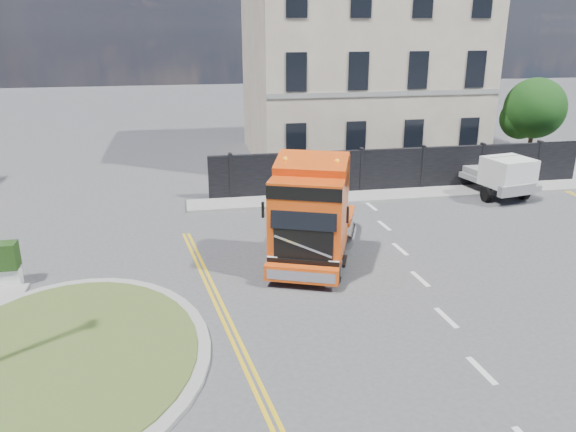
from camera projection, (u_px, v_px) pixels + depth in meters
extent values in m
plane|color=#424244|center=(324.00, 281.00, 17.12)|extent=(120.00, 120.00, 0.00)
cylinder|color=gray|center=(64.00, 358.00, 13.09)|extent=(6.80, 6.80, 0.12)
cylinder|color=#364B1E|center=(64.00, 355.00, 13.07)|extent=(6.20, 6.20, 0.05)
cube|color=black|center=(402.00, 169.00, 26.21)|extent=(18.00, 0.25, 2.00)
cube|color=silver|center=(565.00, 162.00, 27.70)|extent=(2.60, 0.12, 2.00)
cube|color=beige|center=(358.00, 60.00, 31.73)|extent=(12.00, 10.00, 11.00)
cylinder|color=#382619|center=(530.00, 145.00, 30.42)|extent=(0.24, 0.24, 2.40)
sphere|color=#103712|center=(535.00, 108.00, 29.77)|extent=(3.20, 3.20, 3.20)
sphere|color=#103712|center=(521.00, 119.00, 30.25)|extent=(2.20, 2.20, 2.20)
cube|color=gray|center=(408.00, 194.00, 25.68)|extent=(20.00, 1.60, 0.12)
cube|color=black|center=(316.00, 234.00, 19.14)|extent=(4.03, 5.96, 0.40)
cube|color=#DF4A0F|center=(309.00, 214.00, 17.31)|extent=(2.88, 2.93, 2.47)
cube|color=#DF4A0F|center=(314.00, 174.00, 17.84)|extent=(2.34, 1.54, 1.23)
cube|color=black|center=(304.00, 214.00, 16.14)|extent=(1.83, 0.75, 0.93)
cube|color=#DF4A0F|center=(302.00, 274.00, 16.45)|extent=(2.16, 1.09, 0.48)
cylinder|color=black|center=(275.00, 263.00, 17.28)|extent=(0.60, 0.96, 0.92)
cylinder|color=gray|center=(275.00, 263.00, 17.28)|extent=(0.48, 0.59, 0.50)
cylinder|color=black|center=(336.00, 268.00, 16.95)|extent=(0.60, 0.96, 0.92)
cylinder|color=gray|center=(336.00, 268.00, 16.95)|extent=(0.48, 0.59, 0.50)
cylinder|color=black|center=(293.00, 229.00, 20.19)|extent=(0.60, 0.96, 0.92)
cylinder|color=gray|center=(293.00, 229.00, 20.19)|extent=(0.48, 0.59, 0.50)
cylinder|color=black|center=(346.00, 232.00, 19.86)|extent=(0.60, 0.96, 0.92)
cylinder|color=gray|center=(346.00, 232.00, 19.86)|extent=(0.48, 0.59, 0.50)
cylinder|color=black|center=(298.00, 219.00, 21.17)|extent=(0.60, 0.96, 0.92)
cylinder|color=gray|center=(298.00, 219.00, 21.17)|extent=(0.48, 0.59, 0.50)
cylinder|color=black|center=(348.00, 222.00, 20.84)|extent=(0.60, 0.96, 0.92)
cylinder|color=gray|center=(348.00, 222.00, 20.84)|extent=(0.48, 0.59, 0.50)
cube|color=slate|center=(489.00, 178.00, 26.08)|extent=(2.65, 4.86, 0.24)
cube|color=silver|center=(508.00, 172.00, 24.54)|extent=(2.11, 2.03, 1.25)
cylinder|color=black|center=(486.00, 194.00, 24.69)|extent=(0.24, 0.67, 0.67)
cylinder|color=black|center=(524.00, 192.00, 25.01)|extent=(0.24, 0.67, 0.67)
cylinder|color=black|center=(456.00, 178.00, 27.36)|extent=(0.24, 0.67, 0.67)
cylinder|color=black|center=(490.00, 176.00, 27.68)|extent=(0.24, 0.67, 0.67)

